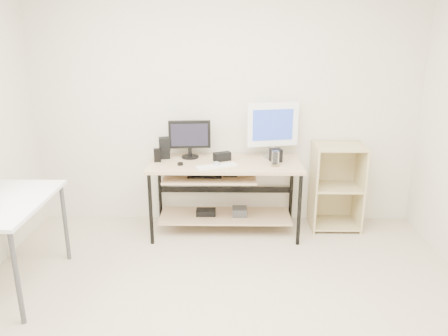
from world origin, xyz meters
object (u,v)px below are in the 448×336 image
shelf_unit (335,185)px  side_table (6,211)px  black_monitor (190,137)px  desk (223,182)px  white_imac (273,126)px  audio_controller (157,155)px

shelf_unit → side_table: bearing=-156.7°
side_table → black_monitor: (1.32, 1.21, 0.30)m
side_table → black_monitor: size_ratio=2.36×
desk → white_imac: size_ratio=2.68×
desk → shelf_unit: (1.18, 0.16, -0.09)m
desk → white_imac: (0.50, 0.19, 0.54)m
black_monitor → audio_controller: (-0.31, -0.15, -0.15)m
side_table → audio_controller: 1.47m
desk → side_table: (-1.65, -1.06, 0.13)m
side_table → black_monitor: 1.81m
desk → shelf_unit: size_ratio=1.67×
black_monitor → shelf_unit: bearing=-4.1°
desk → audio_controller: audio_controller is taller
side_table → shelf_unit: bearing=23.3°
side_table → audio_controller: (1.01, 1.06, 0.15)m
side_table → white_imac: white_imac is taller
desk → side_table: size_ratio=1.50×
white_imac → audio_controller: bearing=178.0°
black_monitor → audio_controller: bearing=-159.0°
shelf_unit → white_imac: bearing=177.4°
side_table → desk: bearing=32.7°
side_table → shelf_unit: size_ratio=1.11×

